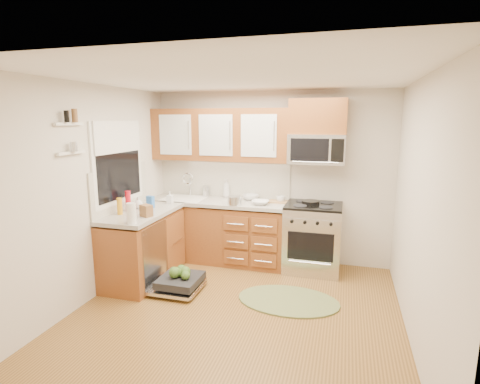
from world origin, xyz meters
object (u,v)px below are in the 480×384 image
(rug, at_px, (288,301))
(cutting_board, at_px, (279,202))
(bowl_b, at_px, (251,197))
(skillet, at_px, (311,202))
(sink, at_px, (184,206))
(range, at_px, (313,238))
(stock_pot, at_px, (235,200))
(cup, at_px, (281,199))
(paper_towel_roll, at_px, (131,213))
(bowl_a, at_px, (260,203))
(upper_cabinets, at_px, (220,135))
(microwave, at_px, (317,149))
(dishwasher, at_px, (177,283))

(rug, distance_m, cutting_board, 1.51)
(bowl_b, bearing_deg, skillet, -9.40)
(sink, bearing_deg, range, 0.30)
(skillet, bearing_deg, bowl_b, 170.60)
(stock_pot, bearing_deg, skillet, 12.71)
(sink, height_order, cutting_board, cutting_board)
(sink, bearing_deg, cutting_board, 4.90)
(skillet, bearing_deg, cup, 167.25)
(paper_towel_roll, relative_size, bowl_a, 1.00)
(upper_cabinets, bearing_deg, cup, -1.55)
(skillet, relative_size, bowl_b, 0.99)
(bowl_b, distance_m, cup, 0.46)
(microwave, bearing_deg, paper_towel_roll, -140.87)
(upper_cabinets, relative_size, cup, 16.52)
(paper_towel_roll, height_order, bowl_b, paper_towel_roll)
(skillet, bearing_deg, cutting_board, 168.71)
(cup, bearing_deg, cutting_board, -159.43)
(dishwasher, height_order, skillet, skillet)
(rug, relative_size, paper_towel_roll, 4.99)
(microwave, bearing_deg, cup, 180.00)
(sink, bearing_deg, skillet, 0.97)
(stock_pot, bearing_deg, cutting_board, 29.30)
(microwave, bearing_deg, skillet, -115.32)
(microwave, distance_m, skillet, 0.74)
(bowl_a, height_order, cup, cup)
(dishwasher, height_order, stock_pot, stock_pot)
(upper_cabinets, distance_m, microwave, 1.42)
(bowl_b, bearing_deg, bowl_a, -52.52)
(range, xyz_separation_m, sink, (-1.93, -0.01, 0.33))
(cup, bearing_deg, paper_towel_roll, -132.72)
(range, relative_size, rug, 0.80)
(bowl_b, bearing_deg, stock_pot, -109.43)
(range, distance_m, bowl_b, 1.07)
(paper_towel_roll, bearing_deg, cup, 47.28)
(skillet, relative_size, cutting_board, 0.80)
(sink, distance_m, bowl_a, 1.21)
(cup, bearing_deg, bowl_a, -138.02)
(stock_pot, bearing_deg, cup, 29.03)
(microwave, relative_size, cup, 6.12)
(rug, xyz_separation_m, stock_pot, (-0.90, 0.82, 0.98))
(paper_towel_roll, height_order, bowl_a, paper_towel_roll)
(range, height_order, paper_towel_roll, paper_towel_roll)
(sink, distance_m, rug, 2.18)
(rug, xyz_separation_m, bowl_a, (-0.56, 0.93, 0.94))
(range, height_order, microwave, microwave)
(microwave, relative_size, cutting_board, 2.54)
(paper_towel_roll, bearing_deg, skillet, 38.01)
(range, height_order, dishwasher, range)
(sink, relative_size, rug, 0.52)
(rug, bearing_deg, bowl_a, 121.02)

